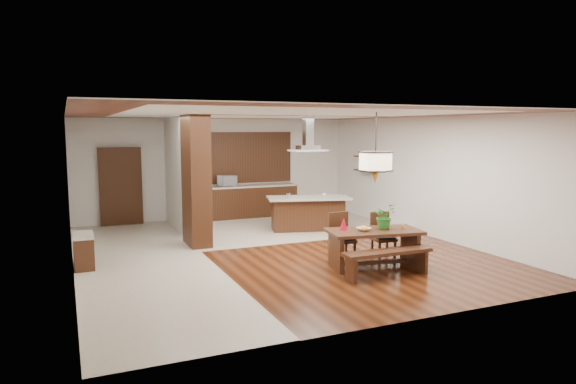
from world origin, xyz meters
name	(u,v)px	position (x,y,z in m)	size (l,w,h in m)	color
room_shell	(275,154)	(0.00, 0.00, 2.06)	(9.00, 9.04, 2.92)	#331609
tile_hallway	(144,264)	(-2.75, 0.00, 0.01)	(2.50, 9.00, 0.01)	#B9AE9A
tile_kitchen	(283,226)	(1.25, 2.50, 0.01)	(5.50, 4.00, 0.01)	#B9AE9A
soffit_band	(275,115)	(0.00, 0.00, 2.88)	(8.00, 9.00, 0.02)	#431D10
partition_pier	(196,181)	(-1.40, 1.20, 1.45)	(0.45, 1.00, 2.90)	black
partition_stub	(177,173)	(-1.40, 3.30, 1.45)	(0.18, 2.40, 2.90)	silver
hallway_console	(84,251)	(-3.81, 0.20, 0.32)	(0.37, 0.88, 0.63)	black
hallway_doorway	(121,186)	(-2.70, 4.40, 1.05)	(1.10, 0.20, 2.10)	black
rear_counter	(253,201)	(1.00, 4.20, 0.48)	(2.60, 0.62, 0.95)	black
kitchen_window	(250,157)	(1.00, 4.46, 1.75)	(2.60, 0.08, 1.50)	olive
shelf_lower	(366,171)	(3.87, 2.60, 1.40)	(0.26, 0.90, 0.04)	black
shelf_upper	(366,157)	(3.87, 2.60, 1.80)	(0.26, 0.90, 0.04)	black
dining_table	(374,240)	(1.19, -1.99, 0.53)	(1.85, 1.15, 0.72)	black
dining_bench	(387,263)	(1.08, -2.60, 0.24)	(1.68, 0.37, 0.47)	black
dining_chair_left	(343,238)	(0.86, -1.40, 0.48)	(0.43, 0.43, 0.96)	black
dining_chair_right	(384,236)	(1.70, -1.55, 0.47)	(0.41, 0.41, 0.93)	black
pendant_lantern	(376,148)	(1.19, -1.99, 2.25)	(0.64, 0.64, 1.31)	#FFE6C3
foliage_plant	(384,216)	(1.43, -1.96, 0.96)	(0.43, 0.38, 0.48)	#297125
fruit_bowl	(364,229)	(0.96, -1.99, 0.75)	(0.25, 0.25, 0.06)	beige
napkin_cone	(344,224)	(0.66, -1.76, 0.83)	(0.15, 0.15, 0.24)	#A80C1C
gold_ornament	(403,227)	(1.70, -2.17, 0.76)	(0.06, 0.06, 0.09)	gold
kitchen_island	(308,213)	(1.62, 1.75, 0.44)	(2.26, 1.43, 0.86)	black
range_hood	(308,134)	(1.62, 1.75, 2.46)	(0.90, 0.55, 0.87)	silver
island_cup	(324,195)	(2.04, 1.64, 0.91)	(0.11, 0.11, 0.09)	white
microwave	(227,181)	(0.22, 4.23, 1.11)	(0.56, 0.38, 0.31)	silver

